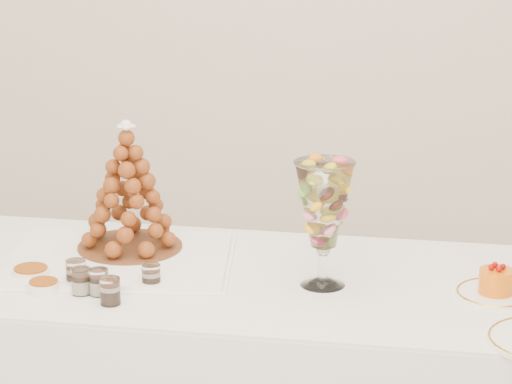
# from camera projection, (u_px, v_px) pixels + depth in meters

# --- Properties ---
(lace_tray) EXTENTS (0.61, 0.48, 0.02)m
(lace_tray) POSITION_uv_depth(u_px,v_px,m) (120.00, 259.00, 3.20)
(lace_tray) COLOR white
(lace_tray) RESTS_ON buffet_table
(macaron_vase) EXTENTS (0.15, 0.15, 0.32)m
(macaron_vase) POSITION_uv_depth(u_px,v_px,m) (324.00, 206.00, 2.99)
(macaron_vase) COLOR white
(macaron_vase) RESTS_ON buffet_table
(cake_plate) EXTENTS (0.20, 0.20, 0.01)m
(cake_plate) POSITION_uv_depth(u_px,v_px,m) (496.00, 294.00, 2.98)
(cake_plate) COLOR white
(cake_plate) RESTS_ON buffet_table
(verrine_a) EXTENTS (0.06, 0.06, 0.07)m
(verrine_a) POSITION_uv_depth(u_px,v_px,m) (76.00, 274.00, 3.03)
(verrine_a) COLOR white
(verrine_a) RESTS_ON buffet_table
(verrine_b) EXTENTS (0.05, 0.05, 0.07)m
(verrine_b) POSITION_uv_depth(u_px,v_px,m) (99.00, 282.00, 2.98)
(verrine_b) COLOR white
(verrine_b) RESTS_ON buffet_table
(verrine_c) EXTENTS (0.06, 0.06, 0.06)m
(verrine_c) POSITION_uv_depth(u_px,v_px,m) (151.00, 277.00, 3.02)
(verrine_c) COLOR white
(verrine_c) RESTS_ON buffet_table
(verrine_d) EXTENTS (0.06, 0.06, 0.07)m
(verrine_d) POSITION_uv_depth(u_px,v_px,m) (81.00, 281.00, 2.99)
(verrine_d) COLOR white
(verrine_d) RESTS_ON buffet_table
(verrine_e) EXTENTS (0.05, 0.05, 0.07)m
(verrine_e) POSITION_uv_depth(u_px,v_px,m) (110.00, 291.00, 2.92)
(verrine_e) COLOR white
(verrine_e) RESTS_ON buffet_table
(ramekin_back) EXTENTS (0.10, 0.10, 0.03)m
(ramekin_back) POSITION_uv_depth(u_px,v_px,m) (31.00, 274.00, 3.08)
(ramekin_back) COLOR white
(ramekin_back) RESTS_ON buffet_table
(ramekin_front) EXTENTS (0.08, 0.08, 0.02)m
(ramekin_front) POSITION_uv_depth(u_px,v_px,m) (44.00, 287.00, 3.01)
(ramekin_front) COLOR white
(ramekin_front) RESTS_ON buffet_table
(croquembouche) EXTENTS (0.30, 0.30, 0.35)m
(croquembouche) POSITION_uv_depth(u_px,v_px,m) (128.00, 187.00, 3.21)
(croquembouche) COLOR brown
(croquembouche) RESTS_ON lace_tray
(mousse_cake) EXTENTS (0.09, 0.09, 0.08)m
(mousse_cake) POSITION_uv_depth(u_px,v_px,m) (496.00, 281.00, 2.97)
(mousse_cake) COLOR orange
(mousse_cake) RESTS_ON cake_plate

